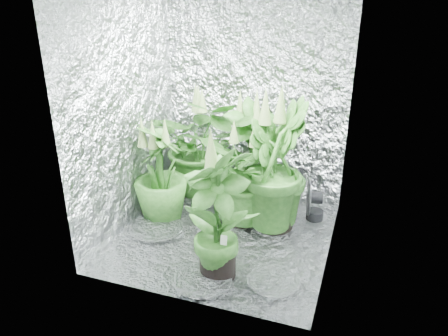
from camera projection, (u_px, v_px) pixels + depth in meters
name	position (u px, v px, depth m)	size (l,w,h in m)	color
ground	(225.00, 235.00, 3.45)	(1.60, 1.60, 0.00)	white
walls	(225.00, 113.00, 3.05)	(1.62, 1.62, 2.00)	white
plant_a	(203.00, 145.00, 3.94)	(0.94, 0.94, 1.03)	black
plant_b	(250.00, 155.00, 3.82)	(0.66, 0.66, 1.01)	black
plant_c	(276.00, 168.00, 3.38)	(0.64, 0.64, 1.13)	black
plant_d	(161.00, 174.00, 3.54)	(0.64, 0.64, 0.90)	black
plant_e	(241.00, 176.00, 3.48)	(0.83, 0.83, 0.89)	black
plant_f	(217.00, 213.00, 2.80)	(0.68, 0.68, 1.03)	black
circulation_fan	(312.00, 203.00, 3.63)	(0.17, 0.31, 0.36)	black
plant_label	(224.00, 241.00, 2.83)	(0.04, 0.01, 0.07)	white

